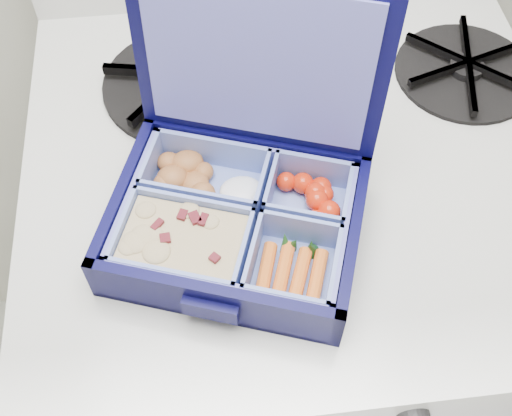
{
  "coord_description": "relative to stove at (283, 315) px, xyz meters",
  "views": [
    {
      "loc": [
        -0.41,
        1.26,
        1.39
      ],
      "look_at": [
        -0.37,
        1.59,
        0.9
      ],
      "focal_mm": 45.0,
      "sensor_mm": 36.0,
      "label": 1
    }
  ],
  "objects": [
    {
      "name": "burner_grate",
      "position": [
        0.21,
        0.08,
        0.44
      ],
      "size": [
        0.2,
        0.2,
        0.02
      ],
      "primitive_type": "cylinder",
      "rotation": [
        0.0,
        0.0,
        0.31
      ],
      "color": "black",
      "rests_on": "stove"
    },
    {
      "name": "burner_grate_rear",
      "position": [
        -0.11,
        0.1,
        0.44
      ],
      "size": [
        0.22,
        0.22,
        0.02
      ],
      "primitive_type": "cylinder",
      "rotation": [
        0.0,
        0.0,
        -0.2
      ],
      "color": "black",
      "rests_on": "stove"
    },
    {
      "name": "bento_box",
      "position": [
        -0.08,
        -0.11,
        0.46
      ],
      "size": [
        0.27,
        0.24,
        0.05
      ],
      "primitive_type": null,
      "rotation": [
        0.0,
        0.0,
        -0.34
      ],
      "color": "#060534",
      "rests_on": "stove"
    },
    {
      "name": "fork",
      "position": [
        -0.02,
        0.04,
        0.44
      ],
      "size": [
        0.15,
        0.13,
        0.01
      ],
      "primitive_type": null,
      "rotation": [
        0.0,
        0.0,
        -0.87
      ],
      "color": "silver",
      "rests_on": "stove"
    },
    {
      "name": "stove",
      "position": [
        0.0,
        0.0,
        0.0
      ],
      "size": [
        0.58,
        0.58,
        0.86
      ],
      "primitive_type": null,
      "color": "silver",
      "rests_on": "floor"
    }
  ]
}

